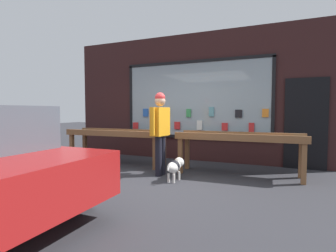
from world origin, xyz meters
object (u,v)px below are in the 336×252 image
object	(u,v)px
display_table_right	(238,141)
small_dog	(175,166)
person_browsing	(160,127)
display_table_left	(116,136)

from	to	relation	value
display_table_right	small_dog	size ratio (longest dim) A/B	4.12
person_browsing	small_dog	bearing A→B (deg)	-117.40
display_table_left	display_table_right	distance (m)	3.02
display_table_left	person_browsing	bearing A→B (deg)	-21.89
person_browsing	display_table_right	bearing A→B (deg)	-62.30
display_table_right	small_dog	distance (m)	1.45
display_table_left	small_dog	size ratio (longest dim) A/B	4.12
display_table_left	display_table_right	world-z (taller)	display_table_right
person_browsing	display_table_left	bearing A→B (deg)	73.61
display_table_left	display_table_right	xyz separation A→B (m)	(3.02, 0.00, 0.02)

